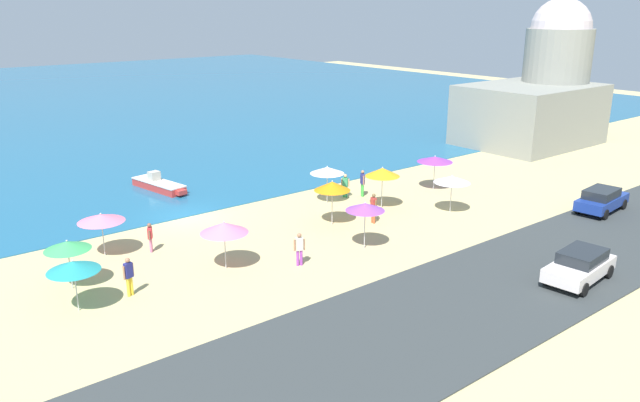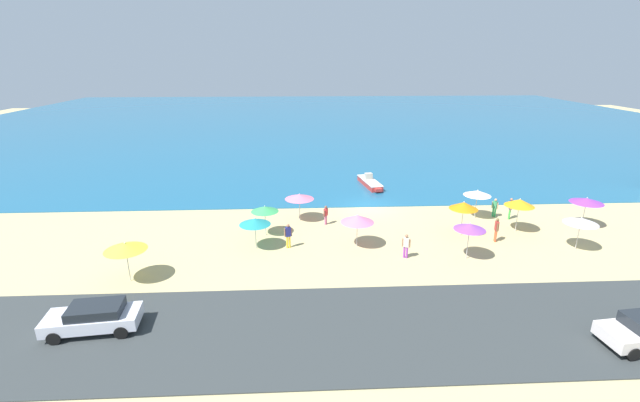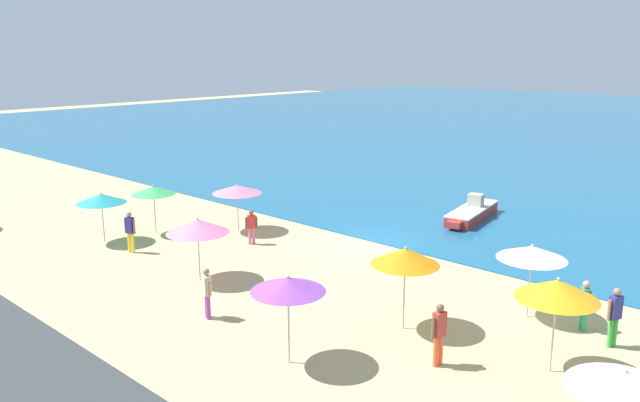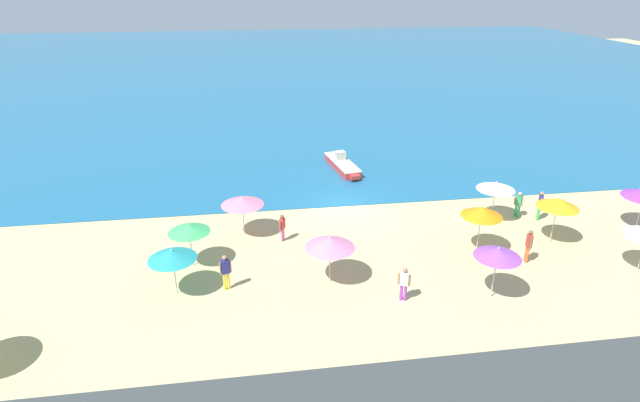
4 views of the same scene
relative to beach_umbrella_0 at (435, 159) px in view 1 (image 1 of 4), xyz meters
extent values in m
plane|color=tan|center=(-16.38, 5.31, -2.17)|extent=(160.00, 160.00, 0.00)
cube|color=#323738|center=(-16.38, -12.69, -2.14)|extent=(80.00, 8.00, 0.06)
cylinder|color=#B2B2B7|center=(0.00, 0.00, -1.15)|extent=(0.05, 0.05, 2.04)
cone|color=purple|center=(0.00, 0.00, 0.00)|extent=(2.46, 2.46, 0.37)
sphere|color=silver|center=(0.00, 0.00, 0.22)|extent=(0.08, 0.08, 0.08)
cylinder|color=#B2B2B7|center=(-25.60, -2.88, -1.23)|extent=(0.05, 0.05, 1.87)
cone|color=teal|center=(-25.60, -2.88, -0.13)|extent=(2.19, 2.19, 0.43)
sphere|color=silver|center=(-25.60, -2.88, 0.11)|extent=(0.08, 0.08, 0.08)
cylinder|color=#B2B2B7|center=(-25.09, -0.50, -1.20)|extent=(0.05, 0.05, 1.95)
cone|color=#3BA759|center=(-25.09, -0.50, -0.08)|extent=(2.06, 2.06, 0.39)
sphere|color=silver|center=(-25.09, -0.50, 0.15)|extent=(0.08, 0.08, 0.08)
cylinder|color=#B2B2B7|center=(-5.79, -0.76, -1.10)|extent=(0.05, 0.05, 2.15)
cone|color=orange|center=(-5.79, -0.76, 0.19)|extent=(2.19, 2.19, 0.53)
sphere|color=silver|center=(-5.79, -0.76, 0.48)|extent=(0.08, 0.08, 0.08)
cylinder|color=#B2B2B7|center=(-22.49, 2.42, -1.21)|extent=(0.05, 0.05, 1.91)
cone|color=pink|center=(-22.49, 2.42, -0.11)|extent=(2.36, 2.36, 0.39)
sphere|color=silver|center=(-22.49, 2.42, 0.11)|extent=(0.08, 0.08, 0.08)
cylinder|color=#B2B2B7|center=(-18.46, -2.91, -1.21)|extent=(0.05, 0.05, 1.91)
cone|color=pink|center=(-18.46, -2.91, -0.04)|extent=(2.35, 2.35, 0.53)
sphere|color=silver|center=(-18.46, -2.91, 0.25)|extent=(0.08, 0.08, 0.08)
cylinder|color=#B2B2B7|center=(-10.29, -1.23, -1.09)|extent=(0.05, 0.05, 2.15)
cone|color=orange|center=(-10.29, -1.23, 0.20)|extent=(2.12, 2.12, 0.52)
sphere|color=silver|center=(-10.29, -1.23, 0.49)|extent=(0.08, 0.08, 0.08)
cylinder|color=#B2B2B7|center=(-7.82, 2.25, -1.15)|extent=(0.05, 0.05, 2.03)
cone|color=#F6E4CF|center=(-7.82, 2.25, 0.03)|extent=(2.21, 2.21, 0.42)
sphere|color=silver|center=(-7.82, 2.25, 0.27)|extent=(0.08, 0.08, 0.08)
cylinder|color=#B2B2B7|center=(-11.36, -5.20, -1.09)|extent=(0.05, 0.05, 2.17)
cone|color=purple|center=(-11.36, -5.20, 0.15)|extent=(2.07, 2.07, 0.40)
sphere|color=silver|center=(-11.36, -5.20, 0.38)|extent=(0.08, 0.08, 0.08)
cylinder|color=#B2B2B7|center=(-3.09, -4.09, -1.18)|extent=(0.05, 0.05, 1.98)
cone|color=white|center=(-3.09, -4.09, -0.03)|extent=(2.25, 2.25, 0.40)
sphere|color=silver|center=(-3.09, -4.09, 0.20)|extent=(0.08, 0.08, 0.08)
cylinder|color=#289F57|center=(-6.05, 2.36, -1.79)|extent=(0.14, 0.14, 0.77)
cylinder|color=#289F57|center=(-6.16, 2.50, -1.79)|extent=(0.14, 0.14, 0.77)
cube|color=#2F8158|center=(-6.10, 2.43, -1.10)|extent=(0.39, 0.42, 0.61)
sphere|color=tan|center=(-6.10, 2.43, -0.66)|extent=(0.22, 0.22, 0.22)
cylinder|color=tan|center=(-5.95, 2.24, -1.15)|extent=(0.09, 0.09, 0.55)
cylinder|color=tan|center=(-6.25, 2.62, -1.15)|extent=(0.09, 0.09, 0.55)
cylinder|color=purple|center=(-15.34, -4.91, -1.76)|extent=(0.14, 0.14, 0.82)
cylinder|color=purple|center=(-15.50, -4.84, -1.76)|extent=(0.14, 0.14, 0.82)
cube|color=beige|center=(-15.42, -4.88, -1.03)|extent=(0.42, 0.34, 0.65)
sphere|color=#A36D4E|center=(-15.42, -4.88, -0.58)|extent=(0.22, 0.22, 0.22)
cylinder|color=#A36D4E|center=(-15.20, -4.97, -1.08)|extent=(0.09, 0.09, 0.58)
cylinder|color=#A36D4E|center=(-15.64, -4.78, -1.08)|extent=(0.09, 0.09, 0.58)
cylinder|color=yellow|center=(-23.40, -2.91, -1.73)|extent=(0.14, 0.14, 0.88)
cylinder|color=yellow|center=(-23.23, -2.86, -1.73)|extent=(0.14, 0.14, 0.88)
cube|color=navy|center=(-23.32, -2.88, -0.95)|extent=(0.41, 0.32, 0.69)
sphere|color=#A06C50|center=(-23.32, -2.88, -0.47)|extent=(0.22, 0.22, 0.22)
cylinder|color=#A06C50|center=(-23.55, -2.96, -1.00)|extent=(0.09, 0.09, 0.63)
cylinder|color=#A06C50|center=(-23.09, -2.81, -1.00)|extent=(0.09, 0.09, 0.63)
cylinder|color=green|center=(-5.09, 1.78, -1.73)|extent=(0.14, 0.14, 0.88)
cylinder|color=green|center=(-5.02, 1.95, -1.73)|extent=(0.14, 0.14, 0.88)
cube|color=navy|center=(-5.05, 1.87, -0.94)|extent=(0.35, 0.42, 0.70)
sphere|color=#A36D52|center=(-5.05, 1.87, -0.46)|extent=(0.22, 0.22, 0.22)
cylinder|color=#A36D52|center=(-5.15, 1.65, -0.99)|extent=(0.09, 0.09, 0.63)
cylinder|color=#A36D52|center=(-4.95, 2.09, -0.99)|extent=(0.09, 0.09, 0.63)
cylinder|color=pink|center=(-20.36, 1.50, -1.80)|extent=(0.14, 0.14, 0.75)
cylinder|color=pink|center=(-20.45, 1.35, -1.80)|extent=(0.14, 0.14, 0.75)
cube|color=red|center=(-20.40, 1.43, -1.12)|extent=(0.37, 0.42, 0.59)
sphere|color=brown|center=(-20.40, 1.43, -0.70)|extent=(0.22, 0.22, 0.22)
cylinder|color=brown|center=(-20.28, 1.63, -1.17)|extent=(0.09, 0.09, 0.53)
cylinder|color=brown|center=(-20.52, 1.22, -1.17)|extent=(0.09, 0.09, 0.53)
cylinder|color=#E65830|center=(-8.23, -2.64, -1.73)|extent=(0.14, 0.14, 0.88)
cylinder|color=#E65830|center=(-8.20, -2.46, -1.73)|extent=(0.14, 0.14, 0.88)
cube|color=#B33732|center=(-8.21, -2.55, -0.94)|extent=(0.29, 0.40, 0.70)
sphere|color=brown|center=(-8.21, -2.55, -0.46)|extent=(0.22, 0.22, 0.22)
cylinder|color=brown|center=(-8.26, -2.79, -0.99)|extent=(0.09, 0.09, 0.63)
cylinder|color=brown|center=(-8.17, -2.31, -0.99)|extent=(0.09, 0.09, 0.63)
cube|color=navy|center=(4.29, -9.94, -1.48)|extent=(4.39, 2.18, 0.62)
cube|color=#1E2328|center=(4.08, -9.96, -0.90)|extent=(2.51, 1.78, 0.54)
cylinder|color=black|center=(5.64, -8.97, -1.79)|extent=(0.66, 0.29, 0.64)
cylinder|color=black|center=(5.81, -10.61, -1.79)|extent=(0.66, 0.29, 0.64)
cylinder|color=black|center=(2.78, -9.27, -1.79)|extent=(0.66, 0.29, 0.64)
cylinder|color=black|center=(2.95, -10.91, -1.79)|extent=(0.66, 0.29, 0.64)
cube|color=silver|center=(-6.49, -14.56, -1.48)|extent=(4.25, 2.23, 0.62)
cube|color=#1E2328|center=(-6.28, -14.54, -0.90)|extent=(2.44, 1.82, 0.53)
cylinder|color=black|center=(-7.78, -15.56, -1.79)|extent=(0.66, 0.29, 0.64)
cylinder|color=black|center=(-7.96, -13.86, -1.79)|extent=(0.66, 0.29, 0.64)
cylinder|color=black|center=(-5.02, -15.27, -1.79)|extent=(0.66, 0.29, 0.64)
cylinder|color=black|center=(-5.19, -13.57, -1.79)|extent=(0.66, 0.29, 0.64)
cube|color=#B7342F|center=(-15.15, 11.84, -1.87)|extent=(2.01, 4.88, 0.51)
cube|color=#B7342F|center=(-14.71, 9.31, -1.82)|extent=(0.74, 0.55, 0.30)
cube|color=silver|center=(-15.15, 11.84, -1.58)|extent=(2.09, 4.90, 0.08)
cube|color=#B2AD9E|center=(-15.24, 12.31, -1.26)|extent=(0.81, 0.72, 0.71)
cube|color=gray|center=(18.40, 4.77, 0.56)|extent=(12.32, 9.01, 5.46)
cylinder|color=gray|center=(22.10, 4.77, 2.99)|extent=(6.10, 6.10, 10.31)
sphere|color=#BFAFB1|center=(22.10, 4.77, 8.14)|extent=(5.49, 5.49, 5.49)
camera|label=1|loc=(-32.49, -27.81, 10.15)|focal=35.00mm
camera|label=2|loc=(-22.45, -30.61, 10.76)|focal=24.00mm
camera|label=3|loc=(-0.04, -16.32, 6.27)|focal=35.00mm
camera|label=4|loc=(-21.74, -22.86, 11.30)|focal=28.00mm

